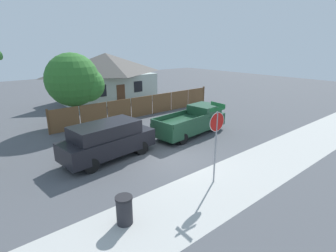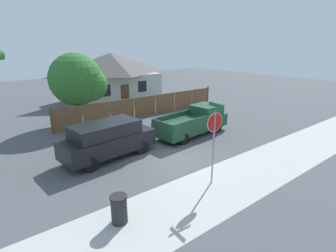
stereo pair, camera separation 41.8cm
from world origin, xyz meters
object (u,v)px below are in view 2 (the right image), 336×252
Objects in this scene: stop_sign at (214,130)px; trash_bin at (119,209)px; house at (111,76)px; red_suv at (108,139)px; oak_tree at (79,81)px; orange_pickup at (194,122)px.

trash_bin is (-4.42, 0.08, -1.90)m from stop_sign.
stop_sign reaches higher than trash_bin.
trash_bin is (-9.13, -18.68, -2.05)m from house.
trash_bin is at bearing -118.13° from red_suv.
trash_bin is (-2.08, -5.10, -0.54)m from red_suv.
house is 15.37m from red_suv.
red_suv is at bearing 117.80° from stop_sign.
oak_tree is 7.33m from red_suv.
oak_tree is 0.94× the size of orange_pickup.
oak_tree reaches higher than stop_sign.
stop_sign is (1.10, -12.07, -0.83)m from oak_tree.
trash_bin is at bearing -177.52° from stop_sign.
red_suv is 5.08× the size of trash_bin.
stop_sign is 4.81m from trash_bin.
house is 1.76× the size of orange_pickup.
oak_tree reaches higher than trash_bin.
oak_tree is at bearing 74.55° from trash_bin.
house reaches higher than trash_bin.
house is 2.78× the size of stop_sign.
oak_tree reaches higher than house.
house reaches higher than red_suv.
red_suv is at bearing 67.84° from trash_bin.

